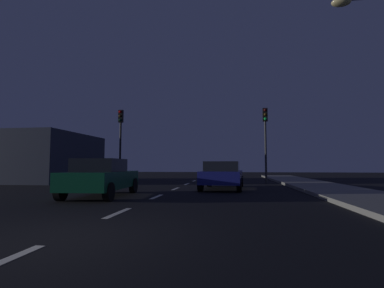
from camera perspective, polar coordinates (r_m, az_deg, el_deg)
The scene contains 13 objects.
ground_plane at distance 11.88m, azimuth -6.25°, elevation -10.00°, with size 80.00×80.00×0.00m, color black.
sidewalk_curb_right at distance 12.44m, azimuth 30.08°, elevation -8.85°, with size 3.00×40.00×0.15m, color gray.
lane_stripe_second at distance 7.72m, azimuth -14.36°, elevation -13.02°, with size 0.16×1.60×0.01m, color silver.
lane_stripe_third at distance 11.30m, azimuth -6.99°, elevation -10.27°, with size 0.16×1.60×0.01m, color silver.
lane_stripe_fourth at distance 15.00m, azimuth -3.26°, elevation -8.79°, with size 0.16×1.60×0.01m, color silver.
lane_stripe_fifth at distance 18.73m, azimuth -1.03°, elevation -7.88°, with size 0.16×1.60×0.01m, color silver.
lane_stripe_sixth at distance 22.49m, azimuth 0.45°, elevation -7.27°, with size 0.16×1.60×0.01m, color silver.
lane_stripe_seventh at distance 26.26m, azimuth 1.51°, elevation -6.83°, with size 0.16×1.60×0.01m, color silver.
traffic_signal_left at distance 21.41m, azimuth -13.92°, elevation 2.39°, with size 0.32×0.38×5.18m.
traffic_signal_right at distance 20.03m, azimuth 14.26°, elevation 2.60°, with size 0.32×0.38×5.05m.
car_stopped_ahead at distance 14.78m, azimuth 6.02°, elevation -6.05°, with size 2.20×4.26×1.39m.
car_adjacent_lane at distance 11.72m, azimuth -17.44°, elevation -6.25°, with size 2.07×4.10×1.45m.
storefront_left at distance 24.23m, azimuth -27.07°, elevation -2.45°, with size 5.95×7.60×3.51m, color #333847.
Camera 1 is at (2.84, -4.48, 1.20)m, focal length 27.05 mm.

